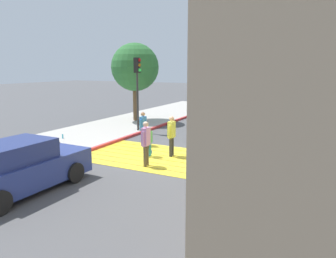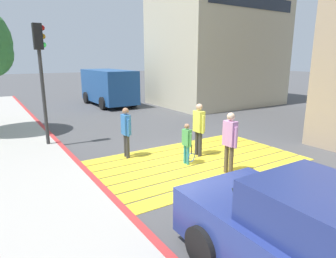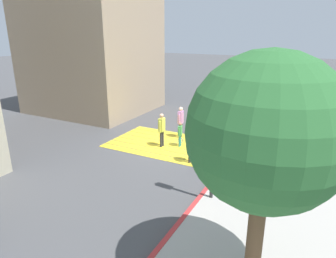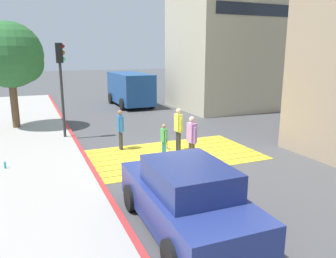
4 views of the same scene
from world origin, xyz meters
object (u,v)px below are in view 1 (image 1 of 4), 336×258
object	(u,v)px
van_down_street	(262,102)
street_tree	(136,68)
pedestrian_child_with_racket	(150,140)
car_parked_near_curb	(19,168)
pedestrian_adult_trailing	(146,140)
pedestrian_adult_lead	(172,133)
pedestrian_adult_side	(143,126)
traffic_light_corner	(138,79)
water_bottle	(63,136)

from	to	relation	value
van_down_street	street_tree	size ratio (longest dim) A/B	0.98
van_down_street	pedestrian_child_with_racket	size ratio (longest dim) A/B	4.14
car_parked_near_curb	pedestrian_adult_trailing	size ratio (longest dim) A/B	2.51
pedestrian_adult_lead	pedestrian_adult_side	bearing A→B (deg)	151.91
pedestrian_adult_lead	pedestrian_child_with_racket	size ratio (longest dim) A/B	1.37
van_down_street	traffic_light_corner	world-z (taller)	traffic_light_corner
van_down_street	pedestrian_adult_lead	world-z (taller)	van_down_street
car_parked_near_curb	street_tree	xyz separation A→B (m)	(-3.54, 12.15, 2.90)
street_tree	van_down_street	bearing A→B (deg)	34.39
traffic_light_corner	pedestrian_adult_lead	size ratio (longest dim) A/B	2.46
van_down_street	pedestrian_adult_trailing	world-z (taller)	van_down_street
street_tree	pedestrian_adult_side	distance (m)	7.23
traffic_light_corner	street_tree	bearing A→B (deg)	123.77
pedestrian_adult_side	pedestrian_adult_lead	bearing A→B (deg)	-28.09
traffic_light_corner	pedestrian_adult_side	bearing A→B (deg)	-53.80
street_tree	water_bottle	distance (m)	7.36
van_down_street	pedestrian_adult_side	distance (m)	11.19
traffic_light_corner	pedestrian_adult_trailing	xyz separation A→B (m)	(3.68, -5.33, -2.03)
pedestrian_adult_side	pedestrian_child_with_racket	xyz separation A→B (m)	(1.25, -1.55, -0.24)
car_parked_near_curb	traffic_light_corner	bearing A→B (deg)	99.72
van_down_street	pedestrian_adult_lead	bearing A→B (deg)	-97.49
car_parked_near_curb	pedestrian_adult_trailing	xyz separation A→B (m)	(2.10, 3.88, 0.27)
traffic_light_corner	pedestrian_adult_side	world-z (taller)	traffic_light_corner
traffic_light_corner	pedestrian_adult_trailing	bearing A→B (deg)	-55.40
car_parked_near_curb	pedestrian_adult_side	bearing A→B (deg)	87.37
water_bottle	pedestrian_child_with_racket	distance (m)	5.50
water_bottle	pedestrian_child_with_racket	xyz separation A→B (m)	(5.46, -0.53, 0.48)
water_bottle	pedestrian_adult_trailing	xyz separation A→B (m)	(6.00, -1.75, 0.77)
pedestrian_adult_lead	pedestrian_adult_trailing	world-z (taller)	pedestrian_adult_lead
street_tree	pedestrian_adult_trailing	world-z (taller)	street_tree
pedestrian_adult_trailing	pedestrian_child_with_racket	size ratio (longest dim) A/B	1.37
pedestrian_adult_trailing	street_tree	bearing A→B (deg)	124.31
car_parked_near_curb	pedestrian_adult_lead	world-z (taller)	pedestrian_adult_lead
pedestrian_child_with_racket	van_down_street	bearing A→B (deg)	79.11
street_tree	pedestrian_adult_trailing	xyz separation A→B (m)	(5.64, -8.27, -2.63)
street_tree	water_bottle	bearing A→B (deg)	-93.15
water_bottle	pedestrian_adult_side	world-z (taller)	pedestrian_adult_side
van_down_street	pedestrian_adult_side	world-z (taller)	van_down_street
traffic_light_corner	water_bottle	distance (m)	5.11
pedestrian_adult_trailing	pedestrian_adult_side	size ratio (longest dim) A/B	1.06
van_down_street	street_tree	bearing A→B (deg)	-145.61
traffic_light_corner	water_bottle	size ratio (longest dim) A/B	19.27
car_parked_near_curb	pedestrian_adult_trailing	distance (m)	4.42
pedestrian_adult_side	pedestrian_adult_trailing	bearing A→B (deg)	-56.96
traffic_light_corner	pedestrian_child_with_racket	bearing A→B (deg)	-52.74
traffic_light_corner	pedestrian_adult_trailing	size ratio (longest dim) A/B	2.46
van_down_street	traffic_light_corner	distance (m)	9.87
street_tree	pedestrian_adult_lead	size ratio (longest dim) A/B	3.08
street_tree	water_bottle	xyz separation A→B (m)	(-0.36, -6.52, -3.40)
water_bottle	pedestrian_adult_side	xyz separation A→B (m)	(4.21, 1.01, 0.72)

